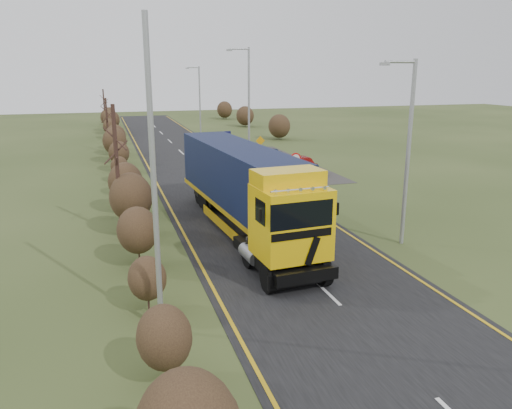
{
  "coord_description": "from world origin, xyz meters",
  "views": [
    {
      "loc": [
        -7.02,
        -18.91,
        7.42
      ],
      "look_at": [
        -0.73,
        1.52,
        1.71
      ],
      "focal_mm": 35.0,
      "sensor_mm": 36.0,
      "label": 1
    }
  ],
  "objects_px": {
    "car_blue_sedan": "(268,157)",
    "speed_sign": "(295,165)",
    "car_red_hatchback": "(300,163)",
    "lorry": "(245,185)",
    "streetlight_near": "(407,147)"
  },
  "relations": [
    {
      "from": "car_blue_sedan",
      "to": "speed_sign",
      "type": "bearing_deg",
      "value": 116.46
    },
    {
      "from": "car_red_hatchback",
      "to": "speed_sign",
      "type": "relative_size",
      "value": 1.53
    },
    {
      "from": "lorry",
      "to": "speed_sign",
      "type": "relative_size",
      "value": 5.68
    },
    {
      "from": "car_blue_sedan",
      "to": "speed_sign",
      "type": "height_order",
      "value": "speed_sign"
    },
    {
      "from": "lorry",
      "to": "car_blue_sedan",
      "type": "height_order",
      "value": "lorry"
    },
    {
      "from": "lorry",
      "to": "streetlight_near",
      "type": "height_order",
      "value": "streetlight_near"
    },
    {
      "from": "car_red_hatchback",
      "to": "speed_sign",
      "type": "distance_m",
      "value": 7.15
    },
    {
      "from": "lorry",
      "to": "car_red_hatchback",
      "type": "relative_size",
      "value": 3.72
    },
    {
      "from": "lorry",
      "to": "car_red_hatchback",
      "type": "height_order",
      "value": "lorry"
    },
    {
      "from": "car_red_hatchback",
      "to": "car_blue_sedan",
      "type": "distance_m",
      "value": 3.82
    },
    {
      "from": "car_blue_sedan",
      "to": "lorry",
      "type": "bearing_deg",
      "value": 103.27
    },
    {
      "from": "car_blue_sedan",
      "to": "car_red_hatchback",
      "type": "bearing_deg",
      "value": 146.29
    },
    {
      "from": "car_red_hatchback",
      "to": "car_blue_sedan",
      "type": "height_order",
      "value": "car_blue_sedan"
    },
    {
      "from": "streetlight_near",
      "to": "speed_sign",
      "type": "height_order",
      "value": "streetlight_near"
    },
    {
      "from": "car_blue_sedan",
      "to": "streetlight_near",
      "type": "relative_size",
      "value": 0.53
    }
  ]
}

